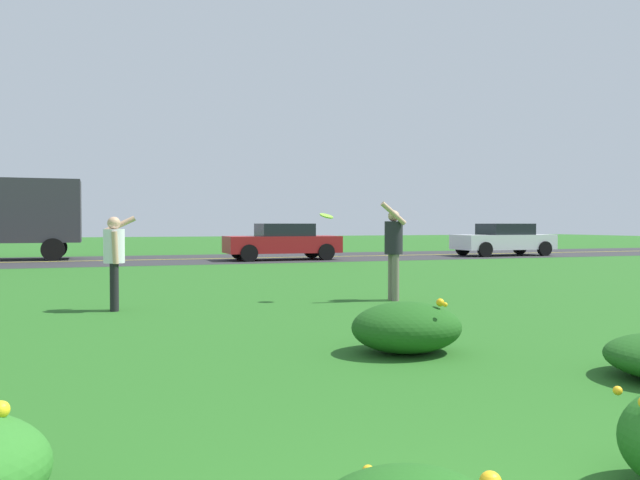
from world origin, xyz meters
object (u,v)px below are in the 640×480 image
Objects in this scene: person_catcher_dark_shirt at (393,246)px; car_white_leftmost at (504,239)px; frisbee_lime at (326,216)px; car_red_center_left at (283,241)px; person_thrower_white_shirt at (114,255)px.

person_catcher_dark_shirt is 18.36m from car_white_leftmost.
frisbee_lime is 19.03m from car_white_leftmost.
frisbee_lime is 13.84m from car_red_center_left.
person_catcher_dark_shirt is 1.38m from frisbee_lime.
car_red_center_left is (6.74, 13.52, -0.19)m from person_thrower_white_shirt.
frisbee_lime reaches higher than car_white_leftmost.
car_white_leftmost is at bearing 38.29° from person_thrower_white_shirt.
person_catcher_dark_shirt is at bearing -131.50° from car_white_leftmost.
frisbee_lime reaches higher than person_thrower_white_shirt.
car_white_leftmost is at bearing 45.18° from frisbee_lime.
car_white_leftmost is at bearing 0.00° from car_red_center_left.
person_thrower_white_shirt is 5.88× the size of frisbee_lime.
person_thrower_white_shirt is 15.11m from car_red_center_left.
car_red_center_left is (1.78, 13.75, -0.28)m from person_catcher_dark_shirt.
person_catcher_dark_shirt reaches higher than frisbee_lime.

